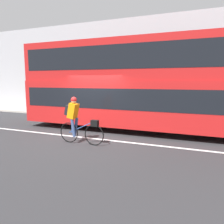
# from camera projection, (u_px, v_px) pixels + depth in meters

# --- Properties ---
(ground_plane) EXTENTS (80.00, 80.00, 0.00)m
(ground_plane) POSITION_uv_depth(u_px,v_px,m) (85.00, 138.00, 8.77)
(ground_plane) COLOR #2D2D30
(road_center_line) EXTENTS (50.00, 0.14, 0.01)m
(road_center_line) POSITION_uv_depth(u_px,v_px,m) (85.00, 138.00, 8.76)
(road_center_line) COLOR silver
(road_center_line) RESTS_ON ground_plane
(sidewalk_curb) EXTENTS (60.00, 2.29, 0.11)m
(sidewalk_curb) POSITION_uv_depth(u_px,v_px,m) (127.00, 116.00, 13.77)
(sidewalk_curb) COLOR #A8A399
(sidewalk_curb) RESTS_ON ground_plane
(building_facade) EXTENTS (60.00, 0.30, 6.31)m
(building_facade) POSITION_uv_depth(u_px,v_px,m) (134.00, 67.00, 14.51)
(building_facade) COLOR #9E9EA3
(building_facade) RESTS_ON ground_plane
(bus) EXTENTS (11.92, 2.48, 4.01)m
(bus) POSITION_uv_depth(u_px,v_px,m) (152.00, 82.00, 9.50)
(bus) COLOR black
(bus) RESTS_ON ground_plane
(cyclist_on_bike) EXTENTS (1.78, 0.32, 1.70)m
(cyclist_on_bike) POSITION_uv_depth(u_px,v_px,m) (77.00, 119.00, 7.86)
(cyclist_on_bike) COLOR black
(cyclist_on_bike) RESTS_ON ground_plane
(trash_bin) EXTENTS (0.52, 0.52, 1.03)m
(trash_bin) POSITION_uv_depth(u_px,v_px,m) (119.00, 107.00, 13.76)
(trash_bin) COLOR #515156
(trash_bin) RESTS_ON sidewalk_curb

